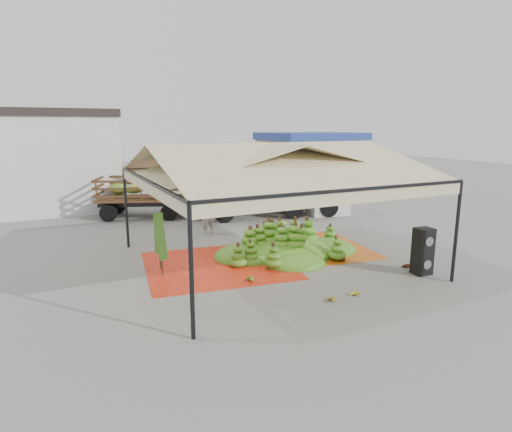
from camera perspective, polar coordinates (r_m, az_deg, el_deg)
name	(u,v)px	position (r m, az deg, el deg)	size (l,w,h in m)	color
ground	(270,262)	(14.61, 1.89, -6.16)	(90.00, 90.00, 0.00)	slate
canopy_tent	(271,165)	(13.95, 1.98, 6.84)	(8.10, 8.10, 4.00)	black
building_tan	(310,162)	(30.29, 7.18, 7.15)	(6.30, 5.30, 4.10)	tan
tarp_left	(218,265)	(14.34, -5.15, -6.52)	(4.64, 4.42, 0.01)	red
tarp_right	(311,248)	(16.36, 7.34, -4.25)	(4.00, 4.20, 0.01)	#C45B12
banana_heap	(290,238)	(15.43, 4.58, -2.92)	(5.52, 4.53, 1.18)	#3E7F1A
hand_yellow_a	(329,298)	(11.59, 9.74, -10.78)	(0.40, 0.33, 0.18)	#AF8023
hand_yellow_b	(355,294)	(12.02, 13.03, -10.08)	(0.39, 0.32, 0.18)	gold
hand_red_a	(341,259)	(14.95, 11.24, -5.60)	(0.40, 0.33, 0.18)	#5B2014
hand_red_b	(406,266)	(14.77, 19.38, -6.26)	(0.42, 0.35, 0.19)	#5B2915
hand_green	(247,278)	(12.78, -1.16, -8.30)	(0.50, 0.41, 0.23)	#3E7819
hanging_bunches	(276,183)	(14.78, 2.72, 4.47)	(1.74, 0.24, 0.20)	#3C6F17
speaker_stack	(423,251)	(14.24, 21.35, -4.39)	(0.56, 0.50, 1.47)	black
banana_leaves	(159,274)	(13.79, -12.86, -7.58)	(0.96, 1.36, 3.70)	#26761F
vendor	(207,213)	(18.26, -6.52, 0.44)	(0.68, 0.44, 1.85)	gray
truck_left	(166,192)	(22.10, -11.96, 3.21)	(6.43, 4.17, 2.09)	#4F301A
truck_right	(281,185)	(22.09, 3.38, 4.13)	(7.70, 3.93, 2.52)	#4F291A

